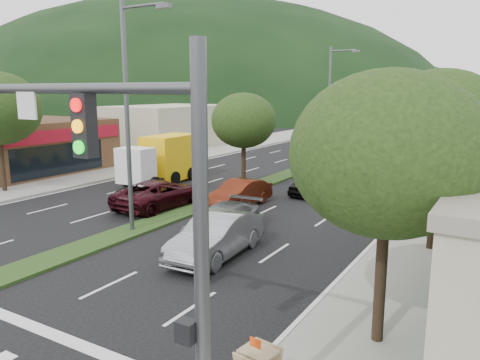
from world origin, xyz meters
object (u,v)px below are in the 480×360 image
Objects in this scene: tree_med_far at (364,102)px; car_queue_b at (222,221)px; tree_med_near at (244,121)px; motorhome at (432,146)px; car_queue_e at (349,160)px; car_queue_a at (313,182)px; traffic_signal at (121,192)px; tree_r_a at (388,154)px; tree_r_b at (440,124)px; car_queue_d at (366,172)px; car_queue_f at (428,157)px; streetlight_near at (130,107)px; tree_r_c at (462,120)px; streetlight_mid at (331,98)px; box_truck at (164,161)px; tree_r_d at (478,106)px; sedan_silver at (217,236)px; suv_maroon at (160,194)px; car_queue_c at (239,193)px.

car_queue_b is (3.91, -34.56, -4.31)m from tree_med_far.
tree_med_near is at bearing -90.00° from tree_med_far.
car_queue_b is 0.46× the size of motorhome.
car_queue_b is at bearing -86.59° from car_queue_e.
tree_med_far is 1.64× the size of car_queue_a.
traffic_signal is 6.29m from tree_r_a.
tree_r_b reaches higher than car_queue_d.
car_queue_f is at bearing 94.64° from motorhome.
car_queue_f is at bearing 63.19° from tree_med_near.
traffic_signal is 13.03m from streetlight_near.
tree_r_c is 17.57m from streetlight_mid.
tree_med_far is 20.87m from car_queue_d.
tree_med_far is 13.36m from car_queue_f.
streetlight_mid is at bearing -114.85° from box_truck.
tree_r_d reaches higher than sedan_silver.
tree_r_b is 1.06× the size of box_truck.
tree_r_a is 10.59m from car_queue_b.
streetlight_near reaches higher than tree_r_a.
streetlight_near is at bearing -96.58° from car_queue_e.
tree_r_b is 0.69× the size of streetlight_near.
car_queue_d is 10.28m from car_queue_f.
box_truck is (-15.22, 19.24, -3.14)m from traffic_signal.
suv_maroon is (-13.75, -7.97, -3.98)m from tree_r_c.
motorhome is (-3.00, 11.34, -2.69)m from tree_r_c.
box_truck is (-6.40, -15.30, -4.07)m from streetlight_mid.
box_truck is at bearing 123.41° from streetlight_near.
car_queue_f is at bearing 72.96° from streetlight_near.
motorhome is at bearing -54.60° from tree_med_far.
tree_r_c is 10.01m from tree_r_d.
car_queue_e is 0.89× the size of car_queue_f.
traffic_signal reaches higher than car_queue_b.
tree_med_near is 9.49m from car_queue_d.
tree_r_b is 14.40m from suv_maroon.
car_queue_f reaches higher than car_queue_c.
car_queue_f is at bearing 76.62° from car_queue_c.
tree_r_d is at bearing 90.00° from tree_r_b.
streetlight_mid reaches higher than motorhome.
tree_r_d reaches higher than box_truck.
tree_med_far reaches higher than traffic_signal.
car_queue_a is (-7.95, -10.56, -4.46)m from tree_r_d.
tree_r_a is at bearing -69.60° from car_queue_e.
tree_med_far is 1.25× the size of suv_maroon.
tree_r_b is 18.00m from tree_r_d.
car_queue_f is at bearing -133.05° from box_truck.
suv_maroon is at bearing -127.42° from tree_r_d.
tree_r_a is 15.17m from car_queue_c.
car_queue_d is at bearing -56.29° from streetlight_mid.
tree_r_a is 0.66× the size of streetlight_near.
car_queue_d is (1.86, 5.00, 0.03)m from car_queue_a.
streetlight_mid is at bearing -176.25° from car_queue_f.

